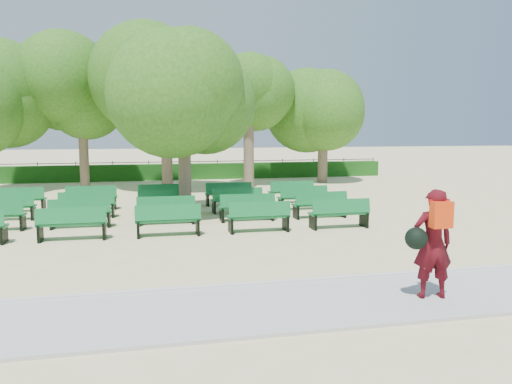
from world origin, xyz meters
The scene contains 9 objects.
ground centered at (0.00, 0.00, 0.00)m, with size 120.00×120.00×0.00m, color beige.
paving centered at (0.00, -7.40, 0.03)m, with size 30.00×2.20×0.06m, color #B6B4B1.
curb centered at (0.00, -6.25, 0.05)m, with size 30.00×0.12×0.10m, color silver.
hedge centered at (0.00, 14.00, 0.45)m, with size 26.00×0.70×0.90m, color #184E14.
fence centered at (0.00, 14.40, 0.00)m, with size 26.00×0.10×1.02m, color black, non-canonical shape.
tree_line centered at (0.00, 10.00, 0.00)m, with size 21.80×6.80×7.04m, color #356A1C, non-canonical shape.
bench_array centered at (-0.58, 1.24, 0.09)m, with size 1.77×0.57×1.11m.
tree_among centered at (0.08, 1.47, 3.89)m, with size 4.15×4.15×5.78m.
person centered at (3.50, -7.60, 1.02)m, with size 0.90×0.56×1.87m.
Camera 1 is at (-1.16, -14.98, 2.92)m, focal length 35.00 mm.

